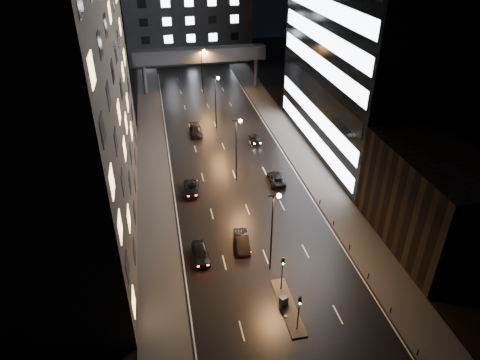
{
  "coord_description": "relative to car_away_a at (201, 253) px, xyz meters",
  "views": [
    {
      "loc": [
        -10.82,
        -27.5,
        34.17
      ],
      "look_at": [
        -0.76,
        21.5,
        4.0
      ],
      "focal_mm": 32.0,
      "sensor_mm": 36.0,
      "label": 1
    }
  ],
  "objects": [
    {
      "name": "sidewalk_left",
      "position": [
        -4.92,
        23.75,
        -0.7
      ],
      "size": [
        5.0,
        110.0,
        0.15
      ],
      "primitive_type": "cube",
      "color": "#383533",
      "rests_on": "ground"
    },
    {
      "name": "traffic_signal_far",
      "position": [
        7.88,
        -12.25,
        2.32
      ],
      "size": [
        0.28,
        0.34,
        4.4
      ],
      "color": "black",
      "rests_on": "median_island"
    },
    {
      "name": "utility_cabinet",
      "position": [
        7.48,
        -9.01,
        -0.06
      ],
      "size": [
        0.95,
        0.8,
        1.12
      ],
      "primitive_type": "cube",
      "rotation": [
        0.0,
        0.0,
        0.39
      ],
      "color": "#474649",
      "rests_on": "median_island"
    },
    {
      "name": "car_away_a",
      "position": [
        0.0,
        0.0,
        0.0
      ],
      "size": [
        2.04,
        4.61,
        1.54
      ],
      "primitive_type": "imported",
      "rotation": [
        0.0,
        0.0,
        0.05
      ],
      "color": "black",
      "rests_on": "ground"
    },
    {
      "name": "car_away_c",
      "position": [
        0.36,
        14.77,
        -0.1
      ],
      "size": [
        2.85,
        5.1,
        1.35
      ],
      "primitive_type": "imported",
      "rotation": [
        0.0,
        0.0,
        -0.13
      ],
      "color": "black",
      "rests_on": "ground"
    },
    {
      "name": "car_toward_a",
      "position": [
        13.44,
        14.95,
        -0.09
      ],
      "size": [
        2.57,
        5.02,
        1.36
      ],
      "primitive_type": "imported",
      "rotation": [
        0.0,
        0.0,
        3.08
      ],
      "color": "black",
      "rests_on": "ground"
    },
    {
      "name": "car_toward_b",
      "position": [
        13.47,
        29.4,
        -0.13
      ],
      "size": [
        2.21,
        4.56,
        1.28
      ],
      "primitive_type": "imported",
      "rotation": [
        0.0,
        0.0,
        3.04
      ],
      "color": "black",
      "rests_on": "ground"
    },
    {
      "name": "skybridge",
      "position": [
        7.58,
        58.75,
        7.57
      ],
      "size": [
        30.0,
        3.0,
        10.0
      ],
      "color": "#333335",
      "rests_on": "ground"
    },
    {
      "name": "streetlight_far",
      "position": [
        7.74,
        56.75,
        5.73
      ],
      "size": [
        1.45,
        0.5,
        10.15
      ],
      "color": "black",
      "rests_on": "ground"
    },
    {
      "name": "median_island",
      "position": [
        7.88,
        -9.25,
        -0.7
      ],
      "size": [
        1.6,
        8.0,
        0.15
      ],
      "primitive_type": "cube",
      "color": "#383533",
      "rests_on": "ground"
    },
    {
      "name": "streetlight_mid_a",
      "position": [
        7.74,
        16.75,
        5.73
      ],
      "size": [
        1.45,
        0.5,
        10.15
      ],
      "color": "black",
      "rests_on": "ground"
    },
    {
      "name": "streetlight_near",
      "position": [
        7.74,
        -3.25,
        5.73
      ],
      "size": [
        1.45,
        0.5,
        10.15
      ],
      "color": "black",
      "rests_on": "ground"
    },
    {
      "name": "car_away_b",
      "position": [
        5.22,
        1.2,
        -0.01
      ],
      "size": [
        1.97,
        4.75,
        1.53
      ],
      "primitive_type": "imported",
      "rotation": [
        0.0,
        0.0,
        -0.08
      ],
      "color": "black",
      "rests_on": "ground"
    },
    {
      "name": "building_far",
      "position": [
        7.58,
        86.75,
        11.73
      ],
      "size": [
        34.0,
        14.0,
        25.0
      ],
      "primitive_type": "cube",
      "color": "#333335",
      "rests_on": "ground"
    },
    {
      "name": "ground",
      "position": [
        7.58,
        28.75,
        -0.77
      ],
      "size": [
        160.0,
        160.0,
        0.0
      ],
      "primitive_type": "plane",
      "color": "black",
      "rests_on": "ground"
    },
    {
      "name": "bollard_row",
      "position": [
        17.78,
        -4.75,
        -0.32
      ],
      "size": [
        0.12,
        25.12,
        0.9
      ],
      "color": "black",
      "rests_on": "ground"
    },
    {
      "name": "building_right_glass",
      "position": [
        32.58,
        24.75,
        21.73
      ],
      "size": [
        20.0,
        36.0,
        45.0
      ],
      "primitive_type": "cube",
      "color": "black",
      "rests_on": "ground"
    },
    {
      "name": "cone_a",
      "position": [
        7.26,
        -10.6,
        -0.55
      ],
      "size": [
        0.41,
        0.41,
        0.45
      ],
      "primitive_type": "cone",
      "rotation": [
        0.0,
        0.0,
        -0.25
      ],
      "color": "#F35B0C",
      "rests_on": "ground"
    },
    {
      "name": "streetlight_mid_b",
      "position": [
        7.74,
        36.75,
        5.73
      ],
      "size": [
        1.45,
        0.5,
        10.15
      ],
      "color": "black",
      "rests_on": "ground"
    },
    {
      "name": "building_right_low",
      "position": [
        27.58,
        -2.25,
        5.23
      ],
      "size": [
        10.0,
        18.0,
        12.0
      ],
      "primitive_type": "cube",
      "color": "black",
      "rests_on": "ground"
    },
    {
      "name": "car_away_d",
      "position": [
        3.39,
        34.75,
        -0.01
      ],
      "size": [
        2.14,
        5.24,
        1.52
      ],
      "primitive_type": "imported",
      "rotation": [
        0.0,
        0.0,
        0.0
      ],
      "color": "black",
      "rests_on": "ground"
    },
    {
      "name": "sidewalk_right",
      "position": [
        20.08,
        23.75,
        -0.7
      ],
      "size": [
        5.0,
        110.0,
        0.15
      ],
      "primitive_type": "cube",
      "color": "#383533",
      "rests_on": "ground"
    },
    {
      "name": "traffic_signal_near",
      "position": [
        7.88,
        -6.75,
        2.32
      ],
      "size": [
        0.28,
        0.34,
        4.4
      ],
      "color": "black",
      "rests_on": "median_island"
    },
    {
      "name": "building_left",
      "position": [
        -14.92,
        12.75,
        19.23
      ],
      "size": [
        15.0,
        48.0,
        40.0
      ],
      "primitive_type": "cube",
      "color": "#2D2319",
      "rests_on": "ground"
    }
  ]
}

